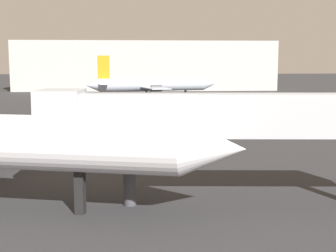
% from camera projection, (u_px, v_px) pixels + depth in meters
% --- Properties ---
extents(airplane_distant, '(28.47, 20.85, 9.24)m').
position_uv_depth(airplane_distant, '(152.00, 85.00, 99.17)').
color(airplane_distant, '#B2BCCC').
rests_on(airplane_distant, ground_plane).
extents(jet_bridge, '(20.73, 4.00, 6.51)m').
position_uv_depth(jet_bridge, '(209.00, 118.00, 25.84)').
color(jet_bridge, '#B2B7BC').
rests_on(jet_bridge, ground_plane).
extents(terminal_building, '(72.49, 21.58, 13.67)m').
position_uv_depth(terminal_building, '(145.00, 66.00, 137.40)').
color(terminal_building, '#B7B7B2').
rests_on(terminal_building, ground_plane).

